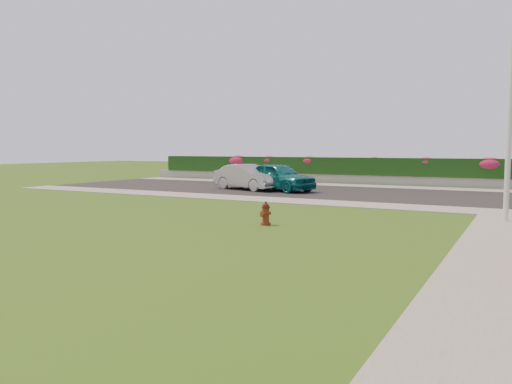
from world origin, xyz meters
The scene contains 18 objects.
ground centered at (0.00, 0.00, 0.00)m, with size 120.00×120.00×0.00m, color black.
street_far centered at (-5.00, 14.00, 0.02)m, with size 26.00×8.00×0.04m, color black.
sidewalk_right centered at (7.00, -2.00, 0.02)m, with size 2.00×20.00×0.04m, color gray.
sidewalk_far centered at (-6.00, 9.00, 0.02)m, with size 24.00×2.00×0.04m, color gray.
curb_corner centered at (7.00, 9.00, 0.02)m, with size 2.00×2.00×0.04m, color gray.
sidewalk_beyond centered at (-1.00, 19.00, 0.02)m, with size 34.00×2.00×0.04m, color gray.
retaining_wall centered at (-1.00, 20.50, 0.30)m, with size 34.00×0.40×0.60m, color gray.
hedge centered at (-1.00, 20.60, 1.15)m, with size 32.00×0.90×1.10m, color black.
fire_hydrant centered at (0.62, 2.58, 0.33)m, with size 0.37×0.35×0.70m.
sedan_teal centered at (-4.15, 13.23, 0.78)m, with size 1.75×4.36×1.48m, color #0C5C60.
sedan_silver centered at (-5.92, 13.08, 0.73)m, with size 1.46×4.18×1.38m, color #96999D.
utility_pole centered at (6.89, 6.60, 3.33)m, with size 0.16×0.16×6.66m, color silver.
flower_clump_a centered at (-10.89, 20.50, 1.39)m, with size 1.57×1.01×0.78m, color #C3215A.
flower_clump_b centered at (-8.39, 20.50, 1.47)m, with size 1.18×0.76×0.59m, color #C3215A.
flower_clump_c centered at (-5.40, 20.50, 1.45)m, with size 1.25×0.80×0.62m, color #C3215A.
flower_clump_d centered at (-1.00, 20.50, 1.49)m, with size 1.05×0.67×0.52m, color #C3215A.
flower_clump_e centered at (2.13, 20.50, 1.47)m, with size 1.15×0.74×0.58m, color #C3215A.
flower_clump_f centered at (5.58, 20.50, 1.40)m, with size 1.53×0.98×0.76m, color #C3215A.
Camera 1 is at (7.40, -10.51, 2.28)m, focal length 35.00 mm.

